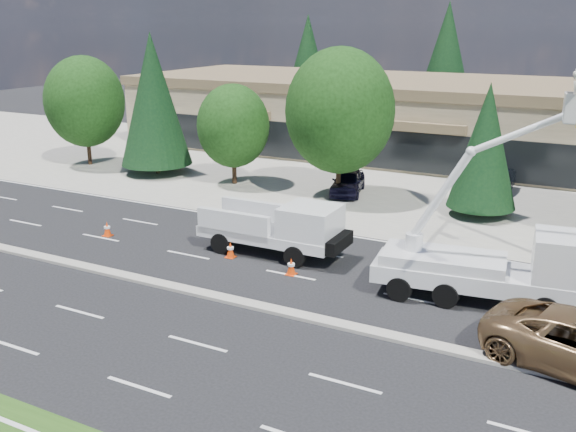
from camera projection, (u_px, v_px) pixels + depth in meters
The scene contains 19 objects.
ground at pixel (250, 306), 22.87m from camera, with size 140.00×140.00×0.00m, color black.
concrete_apron at pixel (414, 184), 39.84m from camera, with size 140.00×22.00×0.01m, color gray.
road_median at pixel (249, 304), 22.85m from camera, with size 120.00×0.55×0.12m, color gray.
strip_mall at pixel (456, 118), 47.48m from camera, with size 50.40×15.40×5.50m.
tree_front_a at pixel (85, 102), 44.01m from camera, with size 5.42×5.42×7.53m.
tree_front_b at pixel (154, 99), 41.22m from camera, with size 4.62×4.62×9.10m.
tree_front_c at pixel (233, 126), 38.95m from camera, with size 4.43×4.43×6.15m.
tree_front_d at pixel (340, 111), 35.48m from camera, with size 6.09×6.09×8.45m.
tree_front_e at pixel (486, 146), 32.32m from camera, with size 3.48×3.48×6.86m.
tree_back_a at pixel (308, 63), 64.82m from camera, with size 5.27×5.27×10.39m.
tree_back_b at pixel (446, 62), 58.48m from camera, with size 5.81×5.81×11.45m.
utility_pickup at pixel (279, 233), 27.60m from camera, with size 6.16×2.48×2.36m.
bucket_truck at pixel (502, 255), 22.54m from camera, with size 7.99×3.14×8.33m.
traffic_cone_a at pixel (107, 229), 30.18m from camera, with size 0.40×0.40×0.70m.
traffic_cone_b at pixel (230, 250), 27.42m from camera, with size 0.40×0.40×0.70m.
traffic_cone_c at pixel (291, 266), 25.57m from camera, with size 0.40×0.40×0.70m.
traffic_cone_d at pixel (528, 304), 22.21m from camera, with size 0.40×0.40×0.70m.
parked_car_west at pixel (348, 182), 37.48m from camera, with size 1.69×4.20×1.43m, color black.
parked_car_east at pixel (494, 182), 37.33m from camera, with size 1.55×4.45×1.47m, color black.
Camera 1 is at (10.87, -17.94, 9.74)m, focal length 40.00 mm.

